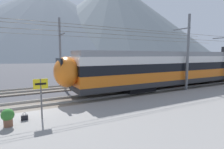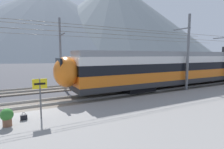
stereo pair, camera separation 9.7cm
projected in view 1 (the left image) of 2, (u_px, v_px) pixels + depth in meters
The scene contains 13 objects.
ground_plane at pixel (21, 114), 10.69m from camera, with size 400.00×400.00×0.00m, color #424247.
platform_slab at pixel (23, 146), 6.61m from camera, with size 120.00×7.82×0.29m, color gray.
track_near at pixel (20, 107), 11.81m from camera, with size 120.00×3.00×0.28m.
track_far at pixel (19, 92), 16.66m from camera, with size 120.00×3.00×0.28m.
train_near_platform at pixel (199, 66), 20.25m from camera, with size 31.87×2.86×4.27m.
train_far_track at pixel (207, 63), 29.83m from camera, with size 33.00×3.02×4.27m.
catenary_mast_mid at pixel (187, 51), 16.76m from camera, with size 47.90×1.98×7.27m.
catenary_mast_far_side at pixel (61, 51), 20.00m from camera, with size 47.90×2.38×7.66m.
platform_sign at pixel (41, 90), 8.94m from camera, with size 0.70×0.08×2.05m.
handbag_near_sign at pixel (25, 117), 8.87m from camera, with size 0.32×0.18×0.38m.
potted_plant_platform_edge at pixel (8, 116), 8.04m from camera, with size 0.56×0.56×0.82m.
mountain_central_peak at pixel (48, 23), 172.94m from camera, with size 218.04×218.04×68.60m, color slate.
mountain_right_ridge at pixel (113, 20), 177.45m from camera, with size 190.91×190.91×76.71m, color slate.
Camera 1 is at (-0.09, -11.74, 3.53)m, focal length 28.46 mm.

